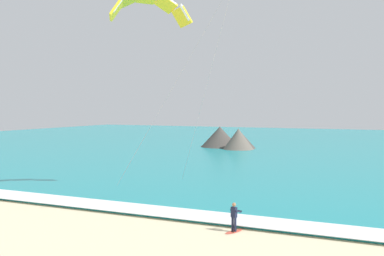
# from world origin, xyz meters

# --- Properties ---
(sea) EXTENTS (200.00, 120.00, 0.20)m
(sea) POSITION_xyz_m (0.00, 70.76, 0.10)
(sea) COLOR teal
(sea) RESTS_ON ground
(surf_foam) EXTENTS (200.00, 2.72, 0.04)m
(surf_foam) POSITION_xyz_m (0.00, 11.76, 0.22)
(surf_foam) COLOR white
(surf_foam) RESTS_ON sea
(surfboard) EXTENTS (0.92, 1.46, 0.09)m
(surfboard) POSITION_xyz_m (-5.96, 9.79, 0.03)
(surfboard) COLOR #E04C38
(surfboard) RESTS_ON ground
(kitesurfer) EXTENTS (0.65, 0.64, 1.69)m
(kitesurfer) POSITION_xyz_m (-5.95, 9.81, 0.94)
(kitesurfer) COLOR #191E38
(kitesurfer) RESTS_ON ground
(kite_primary) EXTENTS (11.49, 9.31, 14.91)m
(kite_primary) POSITION_xyz_m (-15.44, 16.72, 15.02)
(kite_primary) COLOR yellow
(headland_left) EXTENTS (10.67, 8.91, 3.71)m
(headland_left) POSITION_xyz_m (-23.92, 57.66, 1.64)
(headland_left) COLOR #47423D
(headland_left) RESTS_ON ground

